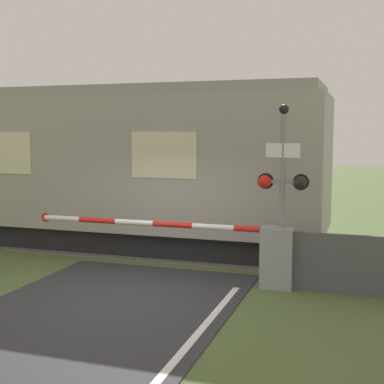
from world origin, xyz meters
TOP-DOWN VIEW (x-y plane):
  - ground_plane at (0.00, 0.00)m, footprint 80.00×80.00m
  - track_bed at (0.00, 3.97)m, footprint 36.00×3.20m
  - train at (-4.37, 3.97)m, footprint 15.17×3.11m
  - crossing_barrier at (2.08, 1.34)m, footprint 5.43×0.44m
  - signal_post at (2.58, 1.35)m, footprint 0.95×0.26m

SIDE VIEW (x-z plane):
  - ground_plane at x=0.00m, z-range 0.00..0.00m
  - track_bed at x=0.00m, z-range -0.04..0.09m
  - crossing_barrier at x=2.08m, z-range 0.07..1.26m
  - signal_post at x=2.58m, z-range 0.24..3.67m
  - train at x=-4.37m, z-range 0.05..4.06m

